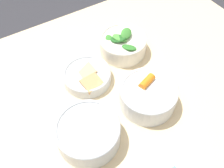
# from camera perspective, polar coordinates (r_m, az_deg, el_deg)

# --- Properties ---
(ground_plane) EXTENTS (10.00, 10.00, 0.00)m
(ground_plane) POSITION_cam_1_polar(r_m,az_deg,el_deg) (1.46, 0.12, -18.32)
(ground_plane) COLOR #2D2D33
(dining_table) EXTENTS (1.16, 0.77, 0.76)m
(dining_table) POSITION_cam_1_polar(r_m,az_deg,el_deg) (0.88, 0.18, -4.72)
(dining_table) COLOR beige
(dining_table) RESTS_ON ground_plane
(bowl_carrots) EXTENTS (0.16, 0.16, 0.08)m
(bowl_carrots) POSITION_cam_1_polar(r_m,az_deg,el_deg) (0.71, 8.24, -2.61)
(bowl_carrots) COLOR silver
(bowl_carrots) RESTS_ON dining_table
(bowl_greens) EXTENTS (0.16, 0.16, 0.09)m
(bowl_greens) POSITION_cam_1_polar(r_m,az_deg,el_deg) (0.85, 2.62, 9.18)
(bowl_greens) COLOR silver
(bowl_greens) RESTS_ON dining_table
(bowl_beans_hotdog) EXTENTS (0.17, 0.17, 0.07)m
(bowl_beans_hotdog) POSITION_cam_1_polar(r_m,az_deg,el_deg) (0.65, -5.46, -11.14)
(bowl_beans_hotdog) COLOR silver
(bowl_beans_hotdog) RESTS_ON dining_table
(bowl_cookies) EXTENTS (0.15, 0.15, 0.04)m
(bowl_cookies) POSITION_cam_1_polar(r_m,az_deg,el_deg) (0.77, -5.70, 1.87)
(bowl_cookies) COLOR silver
(bowl_cookies) RESTS_ON dining_table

